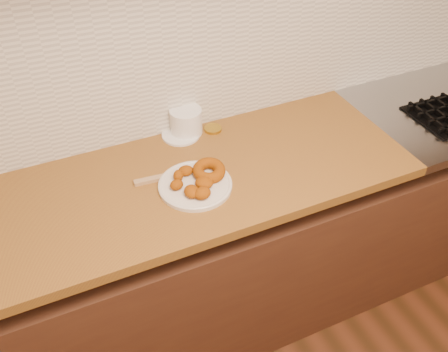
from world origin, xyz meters
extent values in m
cube|color=#BEAC8D|center=(0.00, 2.00, 1.35)|extent=(4.00, 0.02, 2.70)
cube|color=#482817|center=(0.00, 1.69, 0.39)|extent=(3.60, 0.60, 0.77)
cube|color=olive|center=(-0.65, 1.69, 0.88)|extent=(2.30, 0.62, 0.04)
cube|color=beige|center=(0.00, 1.99, 1.20)|extent=(3.60, 0.02, 0.60)
cube|color=black|center=(0.80, 1.61, 0.90)|extent=(0.26, 0.26, 0.01)
cube|color=black|center=(0.71, 1.61, 0.92)|extent=(0.01, 0.24, 0.02)
cube|color=black|center=(0.77, 1.61, 0.92)|extent=(0.01, 0.24, 0.02)
cube|color=black|center=(0.80, 1.64, 0.92)|extent=(0.24, 0.01, 0.02)
cube|color=black|center=(0.80, 1.70, 0.92)|extent=(0.24, 0.01, 0.02)
cylinder|color=silver|center=(-0.31, 1.63, 0.91)|extent=(0.26, 0.26, 0.01)
torus|color=#844300|center=(-0.25, 1.65, 0.93)|extent=(0.12, 0.12, 0.05)
ellipsoid|color=#844300|center=(-0.36, 1.67, 0.93)|extent=(0.05, 0.06, 0.04)
ellipsoid|color=#844300|center=(-0.38, 1.63, 0.93)|extent=(0.05, 0.05, 0.03)
ellipsoid|color=#844300|center=(-0.34, 1.58, 0.93)|extent=(0.05, 0.06, 0.03)
ellipsoid|color=#844300|center=(-0.32, 1.55, 0.93)|extent=(0.06, 0.05, 0.04)
ellipsoid|color=#844300|center=(-0.32, 1.69, 0.93)|extent=(0.06, 0.05, 0.03)
ellipsoid|color=#844300|center=(-0.29, 1.60, 0.93)|extent=(0.08, 0.08, 0.04)
cylinder|color=white|center=(-0.22, 1.95, 0.95)|extent=(0.14, 0.14, 0.10)
cylinder|color=white|center=(-0.25, 1.93, 0.90)|extent=(0.16, 0.16, 0.01)
cylinder|color=#B5922B|center=(-0.12, 1.92, 0.91)|extent=(0.08, 0.08, 0.01)
cube|color=#A88358|center=(-0.41, 1.72, 0.91)|extent=(0.19, 0.04, 0.01)
camera|label=1|loc=(-0.72, 0.47, 2.00)|focal=38.00mm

